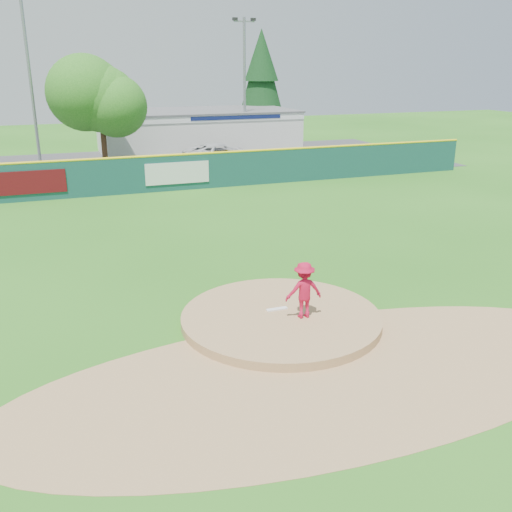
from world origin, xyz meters
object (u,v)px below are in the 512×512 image
object	(u,v)px
pitcher	(304,290)
van	(221,154)
light_pole_right	(245,81)
deciduous_tree	(100,101)
light_pole_left	(30,76)
conifer_tree	(261,79)
pool_building_grp	(197,131)

from	to	relation	value
pitcher	van	distance (m)	26.63
light_pole_right	van	bearing A→B (deg)	-131.57
pitcher	deciduous_tree	xyz separation A→B (m)	(-2.50, 25.37, 3.52)
deciduous_tree	light_pole_left	bearing A→B (deg)	153.43
van	light_pole_right	distance (m)	6.53
pitcher	van	size ratio (longest dim) A/B	0.30
pitcher	light_pole_right	world-z (taller)	light_pole_right
conifer_tree	light_pole_left	world-z (taller)	light_pole_left
pitcher	conifer_tree	distance (m)	38.72
pool_building_grp	conifer_tree	bearing A→B (deg)	29.78
light_pole_left	pool_building_grp	bearing A→B (deg)	22.60
van	pool_building_grp	bearing A→B (deg)	-5.10
pool_building_grp	pitcher	bearing A→B (deg)	-99.65
pitcher	light_pole_right	size ratio (longest dim) A/B	0.16
pool_building_grp	deciduous_tree	distance (m)	11.01
deciduous_tree	light_pole_right	world-z (taller)	light_pole_right
pool_building_grp	deciduous_tree	xyz separation A→B (m)	(-8.00, -6.99, 2.89)
pitcher	conifer_tree	size ratio (longest dim) A/B	0.16
pool_building_grp	light_pole_right	distance (m)	5.75
pool_building_grp	light_pole_left	world-z (taller)	light_pole_left
pitcher	light_pole_left	xyz separation A→B (m)	(-6.50, 27.37, 5.02)
van	pool_building_grp	size ratio (longest dim) A/B	0.35
pool_building_grp	deciduous_tree	size ratio (longest dim) A/B	2.07
pitcher	pool_building_grp	world-z (taller)	pool_building_grp
van	deciduous_tree	size ratio (longest dim) A/B	0.71
van	deciduous_tree	world-z (taller)	deciduous_tree
light_pole_left	light_pole_right	xyz separation A→B (m)	(15.00, 2.00, -0.51)
pitcher	light_pole_left	world-z (taller)	light_pole_left
deciduous_tree	conifer_tree	distance (m)	18.63
van	light_pole_left	xyz separation A→B (m)	(-12.05, 1.32, 5.30)
van	conifer_tree	size ratio (longest dim) A/B	0.55
light_pole_right	light_pole_left	bearing A→B (deg)	-172.41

